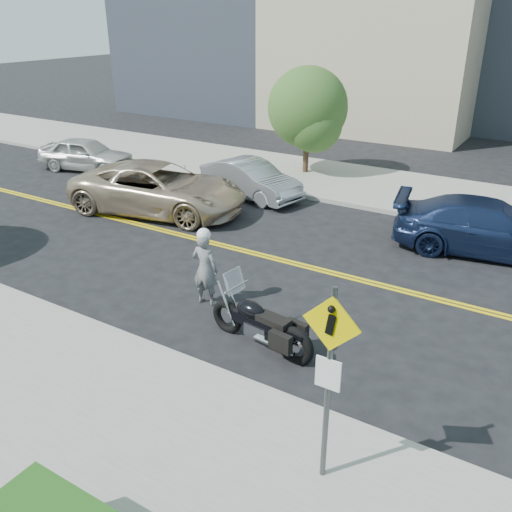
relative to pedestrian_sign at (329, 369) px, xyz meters
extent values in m
plane|color=black|center=(-4.20, 6.31, -1.96)|extent=(120.00, 120.00, 0.00)
cube|color=#9E9B91|center=(-4.20, -1.19, -1.89)|extent=(60.00, 5.00, 0.15)
cube|color=#9E9B91|center=(-4.20, 13.81, -1.89)|extent=(60.00, 5.00, 0.15)
cylinder|color=#4C4C51|center=(0.00, 0.01, -0.31)|extent=(0.08, 0.08, 3.00)
cube|color=#F9D800|center=(0.00, -0.02, 0.69)|extent=(0.78, 0.03, 0.78)
cube|color=white|center=(0.00, -0.02, -0.06)|extent=(0.35, 0.03, 0.45)
imported|color=silver|center=(-4.50, 3.36, -1.09)|extent=(0.67, 0.48, 1.74)
sphere|color=white|center=(-4.50, 3.36, -0.27)|extent=(0.31, 0.31, 0.31)
imported|color=tan|center=(-9.53, 7.60, -1.15)|extent=(6.25, 3.75, 1.62)
imported|color=silver|center=(-15.61, 10.00, -1.28)|extent=(4.26, 2.56, 1.36)
imported|color=#A4A7AB|center=(-7.78, 10.51, -1.30)|extent=(4.22, 2.23, 1.32)
imported|color=#19274D|center=(0.41, 9.75, -1.22)|extent=(5.39, 2.99, 1.48)
cylinder|color=#382619|center=(-7.39, 14.10, -0.22)|extent=(0.23, 0.23, 3.48)
sphere|color=#32591C|center=(-7.39, 14.10, 0.76)|extent=(3.14, 3.14, 3.14)
camera|label=1|loc=(2.19, -5.37, 4.19)|focal=38.00mm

